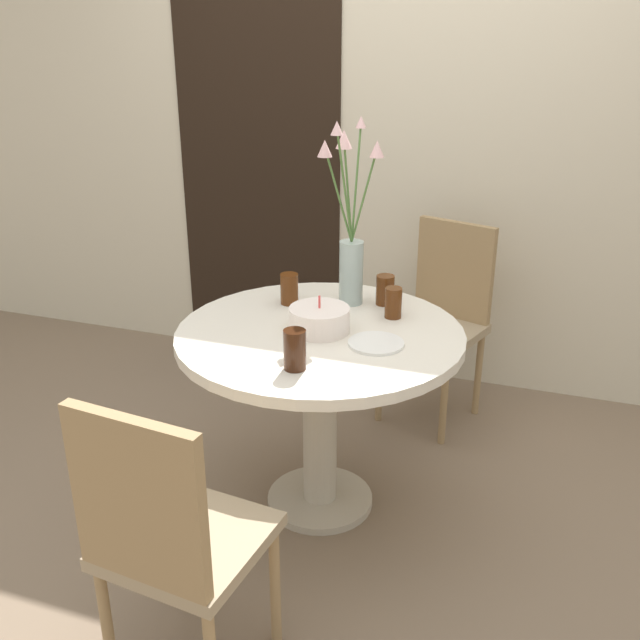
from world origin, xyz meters
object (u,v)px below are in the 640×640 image
side_plate (376,343)px  drink_glass_0 (289,289)px  flower_vase (351,240)px  chair_left_flank (169,534)px  chair_far_back (442,310)px  drink_glass_3 (393,303)px  birthday_cake (320,320)px  drink_glass_1 (295,350)px  drink_glass_2 (385,290)px

side_plate → drink_glass_0: drink_glass_0 is taller
flower_vase → chair_left_flank: bearing=-95.6°
side_plate → drink_glass_0: bearing=147.5°
chair_far_back → drink_glass_0: bearing=-108.1°
flower_vase → drink_glass_3: (0.19, -0.08, -0.20)m
birthday_cake → drink_glass_1: 0.31m
drink_glass_1 → drink_glass_3: (0.19, 0.52, -0.01)m
drink_glass_1 → drink_glass_3: size_ratio=1.14×
drink_glass_0 → drink_glass_2: (0.35, 0.12, -0.00)m
side_plate → drink_glass_3: bearing=91.1°
chair_left_flank → drink_glass_0: chair_left_flank is taller
side_plate → drink_glass_3: (-0.00, 0.26, 0.05)m
birthday_cake → drink_glass_2: 0.37m
birthday_cake → side_plate: birthday_cake is taller
flower_vase → drink_glass_1: bearing=-89.8°
birthday_cake → drink_glass_3: size_ratio=1.86×
chair_far_back → drink_glass_0: (-0.49, -0.67, 0.27)m
flower_vase → drink_glass_2: bearing=18.2°
flower_vase → drink_glass_2: size_ratio=6.10×
flower_vase → drink_glass_2: (0.13, 0.04, -0.20)m
drink_glass_2 → drink_glass_3: 0.14m
drink_glass_2 → side_plate: bearing=-80.0°
birthday_cake → drink_glass_0: birthday_cake is taller
side_plate → chair_far_back: bearing=85.5°
chair_far_back → drink_glass_0: size_ratio=7.64×
drink_glass_2 → chair_left_flank: bearing=-101.3°
drink_glass_1 → drink_glass_0: bearing=113.0°
chair_far_back → drink_glass_1: bearing=-84.2°
drink_glass_2 → drink_glass_0: bearing=-162.0°
birthday_cake → drink_glass_0: bearing=132.5°
chair_far_back → chair_left_flank: same height
chair_far_back → drink_glass_3: bearing=-78.1°
drink_glass_0 → drink_glass_1: bearing=-67.0°
drink_glass_2 → birthday_cake: bearing=-114.3°
drink_glass_1 → chair_far_back: bearing=77.4°
birthday_cake → drink_glass_2: size_ratio=1.85×
side_plate → drink_glass_3: size_ratio=1.66×
side_plate → drink_glass_2: (-0.07, 0.38, 0.05)m
chair_far_back → drink_glass_2: (-0.14, -0.55, 0.27)m
chair_far_back → drink_glass_1: chair_far_back is taller
birthday_cake → side_plate: size_ratio=1.12×
chair_left_flank → flower_vase: bearing=-89.7°
drink_glass_2 → drink_glass_3: (0.06, -0.12, -0.00)m
chair_left_flank → drink_glass_3: chair_left_flank is taller
birthday_cake → drink_glass_1: (0.02, -0.31, 0.02)m
flower_vase → drink_glass_1: flower_vase is taller
flower_vase → drink_glass_1: 0.63m
chair_left_flank → chair_far_back: bearing=-96.3°
drink_glass_3 → drink_glass_1: bearing=-110.0°
birthday_cake → drink_glass_1: birthday_cake is taller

